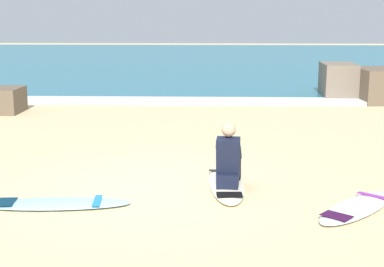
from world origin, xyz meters
The scene contains 9 objects.
ground_plane centered at (0.00, 0.00, 0.00)m, with size 80.00×80.00×0.00m, color beige.
sea centered at (0.00, 22.04, 0.05)m, with size 80.00×28.00×0.10m, color teal.
breaking_foam centered at (0.00, 8.34, 0.06)m, with size 80.00×0.90×0.11m, color white.
surfboard_main centered at (1.12, 0.22, 0.04)m, with size 0.61×2.12×0.08m.
surfer_seated centered at (1.15, 0.04, 0.44)m, with size 0.41×0.73×0.95m.
surfboard_spare_near centered at (-1.23, -0.82, 0.04)m, with size 2.09×0.68×0.08m.
surfboard_spare_far centered at (2.84, -0.82, 0.04)m, with size 1.55×1.71×0.08m.
rock_outcrop_distant centered at (5.39, 9.09, 0.46)m, with size 2.28×2.38×1.06m.
shoreline_rock centered at (-4.56, 6.53, 0.33)m, with size 0.97×1.07×0.65m, color brown.
Camera 1 is at (0.88, -8.26, 2.60)m, focal length 54.30 mm.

